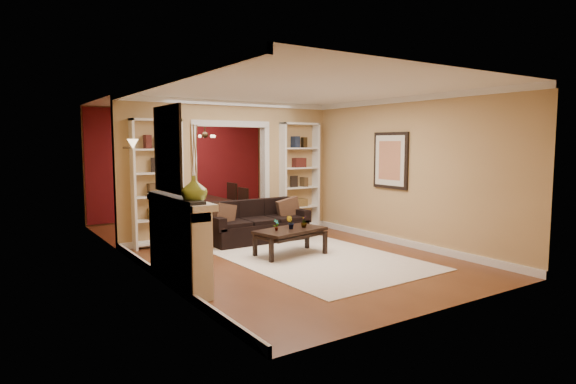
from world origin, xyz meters
TOP-DOWN VIEW (x-y plane):
  - floor at (0.00, 0.00)m, footprint 8.00×8.00m
  - ceiling at (0.00, 0.00)m, footprint 8.00×8.00m
  - wall_back at (0.00, 4.00)m, footprint 8.00×0.00m
  - wall_front at (0.00, -4.00)m, footprint 8.00×0.00m
  - wall_left at (-2.25, 0.00)m, footprint 0.00×8.00m
  - wall_right at (2.25, 0.00)m, footprint 0.00×8.00m
  - partition_wall at (0.00, 1.20)m, footprint 4.50×0.15m
  - red_back_panel at (0.00, 3.97)m, footprint 4.44×0.04m
  - dining_window at (0.00, 3.93)m, footprint 0.78×0.03m
  - area_rug at (0.31, -1.31)m, footprint 2.62×3.58m
  - sofa at (0.18, 0.45)m, footprint 1.97×0.85m
  - pillow_left at (-0.52, 0.43)m, footprint 0.45×0.23m
  - pillow_right at (0.88, 0.43)m, footprint 0.45×0.16m
  - coffee_table at (0.07, -0.86)m, footprint 1.29×0.87m
  - plant_left at (-0.21, -0.86)m, footprint 0.12×0.10m
  - plant_center at (0.07, -0.86)m, footprint 0.15×0.15m
  - plant_right at (0.34, -0.86)m, footprint 0.15×0.15m
  - bookshelf_left at (-1.55, 1.03)m, footprint 0.90×0.30m
  - bookshelf_right at (1.55, 1.03)m, footprint 0.90×0.30m
  - fireplace at (-2.09, -1.50)m, footprint 0.32×1.70m
  - vase at (-2.09, -2.02)m, footprint 0.32×0.32m
  - mirror at (-2.23, -1.50)m, footprint 0.03×0.95m
  - wall_sconce at (-2.15, 0.55)m, footprint 0.18×0.18m
  - framed_art at (2.21, -1.00)m, footprint 0.04×0.85m
  - dining_table at (0.07, 2.58)m, footprint 1.73×0.96m
  - dining_chair_nw at (-0.48, 2.28)m, footprint 0.49×0.49m
  - dining_chair_ne at (0.62, 2.28)m, footprint 0.50×0.50m
  - dining_chair_sw at (-0.48, 2.88)m, footprint 0.56×0.56m
  - dining_chair_se at (0.62, 2.88)m, footprint 0.52×0.52m
  - chandelier at (0.00, 2.70)m, footprint 0.50×0.50m

SIDE VIEW (x-z plane):
  - floor at x=0.00m, z-range 0.00..0.00m
  - area_rug at x=0.31m, z-range 0.00..0.01m
  - coffee_table at x=0.07m, z-range 0.00..0.45m
  - dining_table at x=0.07m, z-range 0.00..0.61m
  - sofa at x=0.18m, z-range 0.00..0.77m
  - dining_chair_nw at x=-0.48m, z-range 0.00..0.86m
  - dining_chair_sw at x=-0.48m, z-range 0.00..0.88m
  - dining_chair_ne at x=0.62m, z-range 0.00..0.88m
  - dining_chair_se at x=0.62m, z-range 0.00..0.95m
  - plant_right at x=0.34m, z-range 0.45..0.64m
  - plant_left at x=-0.21m, z-range 0.45..0.64m
  - plant_center at x=0.07m, z-range 0.45..0.66m
  - fireplace at x=-2.09m, z-range 0.00..1.16m
  - pillow_left at x=-0.52m, z-range 0.38..0.81m
  - pillow_right at x=0.88m, z-range 0.38..0.82m
  - bookshelf_left at x=-1.55m, z-range 0.00..2.30m
  - bookshelf_right at x=1.55m, z-range 0.00..2.30m
  - red_back_panel at x=0.00m, z-range 0.00..2.64m
  - vase at x=-2.09m, z-range 1.16..1.49m
  - wall_back at x=0.00m, z-range -2.65..5.35m
  - wall_front at x=0.00m, z-range -2.65..5.35m
  - wall_left at x=-2.25m, z-range -2.65..5.35m
  - wall_right at x=2.25m, z-range -2.65..5.35m
  - partition_wall at x=0.00m, z-range 0.00..2.70m
  - dining_window at x=0.00m, z-range 1.06..2.04m
  - framed_art at x=2.21m, z-range 1.02..2.08m
  - mirror at x=-2.23m, z-range 1.25..2.35m
  - wall_sconce at x=-2.15m, z-range 1.72..1.94m
  - chandelier at x=0.00m, z-range 1.87..2.17m
  - ceiling at x=0.00m, z-range 2.70..2.70m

